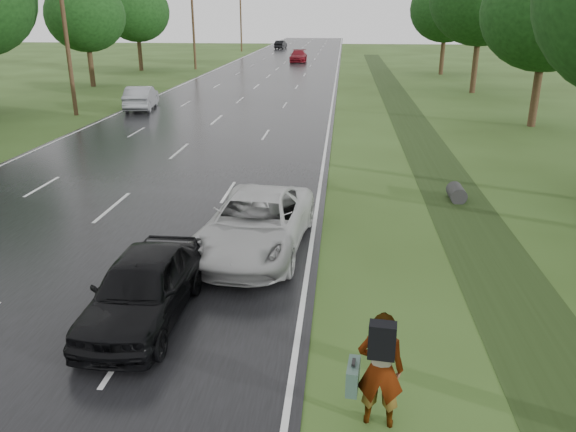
% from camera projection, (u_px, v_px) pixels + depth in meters
% --- Properties ---
extents(road, '(14.00, 180.00, 0.04)m').
position_uv_depth(road, '(264.00, 80.00, 53.17)').
color(road, black).
rests_on(road, ground).
extents(edge_stripe_east, '(0.12, 180.00, 0.01)m').
position_uv_depth(edge_stripe_east, '(336.00, 81.00, 52.55)').
color(edge_stripe_east, silver).
rests_on(edge_stripe_east, road).
extents(edge_stripe_west, '(0.12, 180.00, 0.01)m').
position_uv_depth(edge_stripe_west, '(195.00, 79.00, 53.77)').
color(edge_stripe_west, silver).
rests_on(edge_stripe_west, road).
extents(center_line, '(0.12, 180.00, 0.01)m').
position_uv_depth(center_line, '(264.00, 80.00, 53.16)').
color(center_line, silver).
rests_on(center_line, road).
extents(drainage_ditch, '(2.20, 120.00, 0.56)m').
position_uv_depth(drainage_ditch, '(423.00, 144.00, 27.54)').
color(drainage_ditch, '#223313').
rests_on(drainage_ditch, ground).
extents(utility_pole_mid, '(1.60, 0.26, 10.00)m').
position_uv_depth(utility_pole_mid, '(65.00, 28.00, 33.53)').
color(utility_pole_mid, '#3C2C18').
rests_on(utility_pole_mid, ground).
extents(utility_pole_far, '(1.60, 0.26, 10.00)m').
position_uv_depth(utility_pole_far, '(193.00, 21.00, 61.58)').
color(utility_pole_far, '#3C2C18').
rests_on(utility_pole_far, ground).
extents(utility_pole_distant, '(1.60, 0.26, 10.00)m').
position_uv_depth(utility_pole_distant, '(241.00, 18.00, 89.63)').
color(utility_pole_distant, '#3C2C18').
rests_on(utility_pole_distant, ground).
extents(tree_east_c, '(7.00, 7.00, 9.29)m').
position_uv_depth(tree_east_c, '(548.00, 12.00, 29.79)').
color(tree_east_c, '#3C2C18').
rests_on(tree_east_c, ground).
extents(tree_east_f, '(7.20, 7.20, 9.62)m').
position_uv_depth(tree_east_f, '(446.00, 9.00, 55.95)').
color(tree_east_f, '#3C2C18').
rests_on(tree_east_f, ground).
extents(tree_west_d, '(6.60, 6.60, 8.80)m').
position_uv_depth(tree_west_d, '(85.00, 15.00, 46.86)').
color(tree_west_d, '#3C2C18').
rests_on(tree_west_d, ground).
extents(tree_west_f, '(7.00, 7.00, 9.29)m').
position_uv_depth(tree_west_f, '(136.00, 12.00, 59.89)').
color(tree_west_f, '#3C2C18').
rests_on(tree_west_f, ground).
extents(pedestrian, '(0.91, 0.86, 1.97)m').
position_uv_depth(pedestrian, '(379.00, 368.00, 8.56)').
color(pedestrian, '#A5998C').
rests_on(pedestrian, ground).
extents(white_pickup, '(2.93, 5.66, 1.52)m').
position_uv_depth(white_pickup, '(256.00, 223.00, 15.02)').
color(white_pickup, silver).
rests_on(white_pickup, road).
extents(dark_sedan, '(1.78, 4.33, 1.47)m').
position_uv_depth(dark_sedan, '(143.00, 288.00, 11.57)').
color(dark_sedan, black).
rests_on(dark_sedan, road).
extents(silver_sedan, '(2.36, 4.83, 1.52)m').
position_uv_depth(silver_sedan, '(141.00, 98.00, 36.96)').
color(silver_sedan, gray).
rests_on(silver_sedan, road).
extents(far_car_red, '(2.15, 5.11, 1.47)m').
position_uv_depth(far_car_red, '(298.00, 56.00, 71.78)').
color(far_car_red, maroon).
rests_on(far_car_red, road).
extents(far_car_dark, '(1.88, 4.32, 1.38)m').
position_uv_depth(far_car_dark, '(281.00, 45.00, 97.44)').
color(far_car_dark, black).
rests_on(far_car_dark, road).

